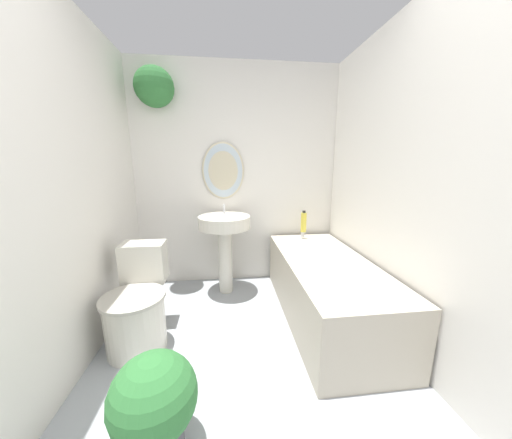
{
  "coord_description": "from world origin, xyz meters",
  "views": [
    {
      "loc": [
        -0.14,
        -0.5,
        1.36
      ],
      "look_at": [
        0.1,
        1.49,
        0.92
      ],
      "focal_mm": 18.0,
      "sensor_mm": 36.0,
      "label": 1
    }
  ],
  "objects": [
    {
      "name": "potted_plant",
      "position": [
        -0.49,
        0.53,
        0.28
      ],
      "size": [
        0.4,
        0.4,
        0.51
      ],
      "color": "#47474C",
      "rests_on": "ground_plane"
    },
    {
      "name": "toilet",
      "position": [
        -0.82,
        1.35,
        0.3
      ],
      "size": [
        0.45,
        0.64,
        0.73
      ],
      "color": "beige",
      "rests_on": "ground_plane"
    },
    {
      "name": "wall_left",
      "position": [
        -1.13,
        1.2,
        1.2
      ],
      "size": [
        0.06,
        2.52,
        2.4
      ],
      "color": "silver",
      "rests_on": "ground_plane"
    },
    {
      "name": "bathtub",
      "position": [
        0.73,
        1.52,
        0.28
      ],
      "size": [
        0.71,
        1.65,
        0.61
      ],
      "color": "#B2A893",
      "rests_on": "ground_plane"
    },
    {
      "name": "shampoo_bottle",
      "position": [
        0.71,
        2.19,
        0.72
      ],
      "size": [
        0.06,
        0.06,
        0.24
      ],
      "color": "gold",
      "rests_on": "bathtub"
    },
    {
      "name": "wall_back",
      "position": [
        -0.11,
        2.41,
        1.32
      ],
      "size": [
        2.33,
        0.38,
        2.4
      ],
      "color": "silver",
      "rests_on": "ground_plane"
    },
    {
      "name": "pedestal_sink",
      "position": [
        -0.16,
        2.09,
        0.65
      ],
      "size": [
        0.53,
        0.53,
        0.93
      ],
      "color": "beige",
      "rests_on": "ground_plane"
    },
    {
      "name": "wall_right",
      "position": [
        1.13,
        1.2,
        1.2
      ],
      "size": [
        0.06,
        2.52,
        2.4
      ],
      "color": "silver",
      "rests_on": "ground_plane"
    }
  ]
}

